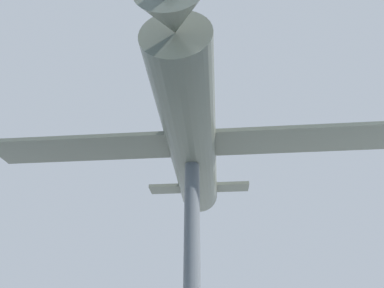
{
  "coord_description": "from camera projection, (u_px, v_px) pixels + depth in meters",
  "views": [
    {
      "loc": [
        -0.72,
        10.82,
        1.56
      ],
      "look_at": [
        0.0,
        0.0,
        8.38
      ],
      "focal_mm": 28.0,
      "sensor_mm": 36.0,
      "label": 1
    }
  ],
  "objects": [
    {
      "name": "support_pylon_central",
      "position": [
        192.0,
        259.0,
        10.31
      ],
      "size": [
        0.59,
        0.59,
        7.36
      ],
      "color": "slate",
      "rests_on": "ground_plane"
    },
    {
      "name": "suspended_airplane",
      "position": [
        191.0,
        140.0,
        12.58
      ],
      "size": [
        17.6,
        12.89,
        3.11
      ],
      "rotation": [
        0.0,
        0.0,
        -0.01
      ],
      "color": "slate",
      "rests_on": "support_pylon_central"
    }
  ]
}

